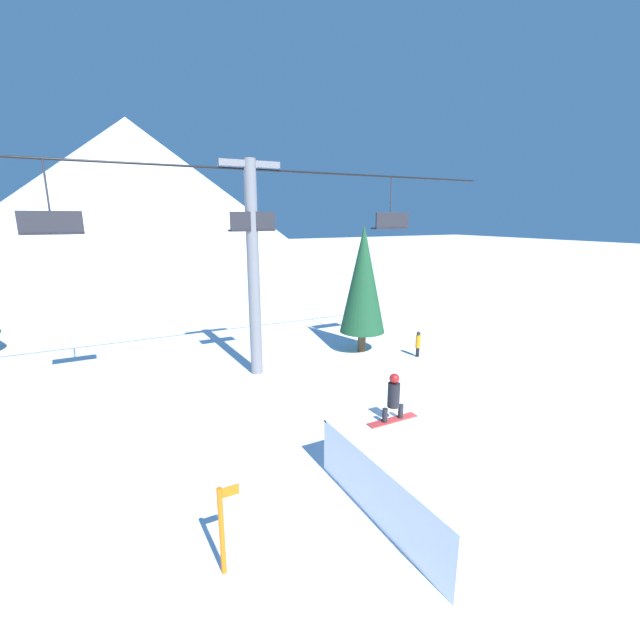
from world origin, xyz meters
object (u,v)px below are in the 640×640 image
snow_ramp (429,475)px  snowboarder (394,398)px  trail_marker (222,528)px  distant_skier (418,343)px  pine_tree_near (363,280)px

snow_ramp → snowboarder: snowboarder is taller
trail_marker → distant_skier: bearing=35.2°
pine_tree_near → trail_marker: size_ratio=3.43×
trail_marker → distant_skier: trail_marker is taller
snow_ramp → distant_skier: bearing=50.8°
trail_marker → snow_ramp: bearing=-2.7°
snowboarder → trail_marker: 5.00m
snowboarder → distant_skier: size_ratio=1.15×
snowboarder → trail_marker: bearing=-165.5°
pine_tree_near → distant_skier: 3.93m
snowboarder → pine_tree_near: bearing=61.0°
snow_ramp → trail_marker: bearing=177.3°
snow_ramp → trail_marker: size_ratio=2.60×
snowboarder → distant_skier: (6.78, 6.91, -1.37)m
snow_ramp → snowboarder: size_ratio=3.26×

